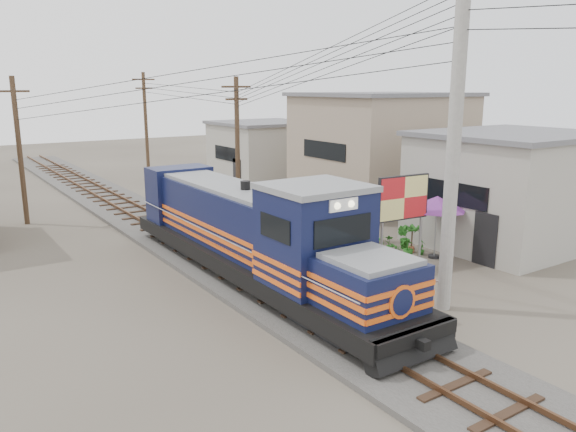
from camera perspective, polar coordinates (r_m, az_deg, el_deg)
ground at (r=15.77m, az=5.50°, el=-11.42°), size 120.00×120.00×0.00m
ballast at (r=23.85m, az=-9.86°, el=-2.82°), size 3.60×70.00×0.16m
track at (r=23.80m, az=-9.87°, el=-2.40°), size 1.15×70.00×0.12m
locomotive at (r=18.87m, az=-3.44°, el=-1.96°), size 2.75×14.96×3.71m
utility_pole_main at (r=16.56m, az=16.51°, el=7.26°), size 0.40×0.40×10.00m
wooden_pole_mid at (r=28.68m, az=-5.16°, el=7.30°), size 1.60×0.24×7.00m
wooden_pole_far at (r=41.56m, az=-14.24°, el=9.07°), size 1.60×0.24×7.50m
wooden_pole_left at (r=29.49m, az=-25.63°, el=6.24°), size 1.60×0.24×7.00m
power_lines at (r=21.56m, az=-9.31°, el=15.66°), size 9.65×19.00×3.30m
shophouse_front at (r=25.34m, az=21.73°, el=2.66°), size 7.35×6.30×4.70m
shophouse_mid at (r=31.82m, az=9.47°, el=6.71°), size 8.40×7.35×6.20m
shophouse_back at (r=38.97m, az=-2.38°, el=6.52°), size 6.30×6.30×4.20m
billboard at (r=20.51m, az=11.63°, el=1.57°), size 2.23×0.29×3.44m
market_umbrella at (r=22.13m, az=14.91°, el=1.22°), size 2.63×2.63×2.45m
vendor at (r=24.23m, az=8.71°, el=-0.43°), size 0.79×0.63×1.87m
plant_nursery at (r=22.64m, az=7.90°, el=-2.57°), size 3.45×3.11×1.12m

